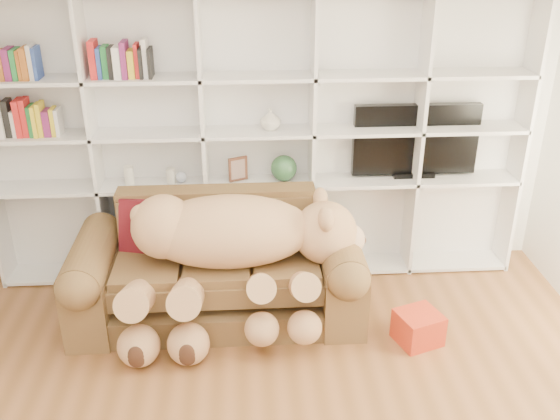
{
  "coord_description": "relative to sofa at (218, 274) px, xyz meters",
  "views": [
    {
      "loc": [
        -0.13,
        -2.54,
        2.91
      ],
      "look_at": [
        0.13,
        1.63,
        0.91
      ],
      "focal_mm": 40.0,
      "sensor_mm": 36.0,
      "label": 1
    }
  ],
  "objects": [
    {
      "name": "shelf_vase",
      "position": [
        0.45,
        0.63,
        1.05
      ],
      "size": [
        0.19,
        0.19,
        0.17
      ],
      "primitive_type": "imported",
      "rotation": [
        0.0,
        0.0,
        0.17
      ],
      "color": "beige",
      "rests_on": "bookshelf"
    },
    {
      "name": "teddy_bear",
      "position": [
        0.11,
        -0.19,
        0.32
      ],
      "size": [
        1.84,
        0.96,
        1.07
      ],
      "rotation": [
        0.0,
        0.0,
        -0.16
      ],
      "color": "tan",
      "rests_on": "sofa"
    },
    {
      "name": "snow_globe",
      "position": [
        -0.3,
        0.63,
        0.56
      ],
      "size": [
        0.09,
        0.09,
        0.09
      ],
      "primitive_type": "sphere",
      "color": "silver",
      "rests_on": "bookshelf"
    },
    {
      "name": "sofa",
      "position": [
        0.0,
        0.0,
        0.0
      ],
      "size": [
        2.22,
        0.96,
        0.93
      ],
      "color": "brown",
      "rests_on": "floor"
    },
    {
      "name": "picture_frame",
      "position": [
        0.18,
        0.63,
        0.63
      ],
      "size": [
        0.16,
        0.09,
        0.21
      ],
      "primitive_type": "cube",
      "rotation": [
        0.0,
        0.0,
        0.42
      ],
      "color": "#512B1B",
      "rests_on": "bookshelf"
    },
    {
      "name": "figurine_tall",
      "position": [
        -0.73,
        0.63,
        0.59
      ],
      "size": [
        0.09,
        0.09,
        0.16
      ],
      "primitive_type": "cylinder",
      "rotation": [
        0.0,
        0.0,
        -0.1
      ],
      "color": "beige",
      "rests_on": "bookshelf"
    },
    {
      "name": "bookshelf",
      "position": [
        0.11,
        0.69,
        0.95
      ],
      "size": [
        4.43,
        0.35,
        2.4
      ],
      "color": "white",
      "rests_on": "floor"
    },
    {
      "name": "throw_pillow",
      "position": [
        -0.53,
        0.16,
        0.34
      ],
      "size": [
        0.48,
        0.34,
        0.46
      ],
      "primitive_type": "cube",
      "rotation": [
        -0.24,
        0.0,
        -0.24
      ],
      "color": "#5D1210",
      "rests_on": "sofa"
    },
    {
      "name": "figurine_short",
      "position": [
        -0.38,
        0.63,
        0.58
      ],
      "size": [
        0.1,
        0.1,
        0.13
      ],
      "primitive_type": "cylinder",
      "rotation": [
        0.0,
        0.0,
        0.34
      ],
      "color": "beige",
      "rests_on": "bookshelf"
    },
    {
      "name": "tv",
      "position": [
        1.67,
        0.68,
        0.82
      ],
      "size": [
        1.06,
        0.18,
        0.62
      ],
      "color": "black",
      "rests_on": "bookshelf"
    },
    {
      "name": "gift_box",
      "position": [
        1.49,
        -0.48,
        -0.23
      ],
      "size": [
        0.38,
        0.37,
        0.24
      ],
      "primitive_type": "cube",
      "rotation": [
        0.0,
        0.0,
        0.35
      ],
      "color": "red",
      "rests_on": "floor"
    },
    {
      "name": "green_vase",
      "position": [
        0.56,
        0.63,
        0.62
      ],
      "size": [
        0.22,
        0.22,
        0.22
      ],
      "primitive_type": "sphere",
      "color": "#316037",
      "rests_on": "bookshelf"
    },
    {
      "name": "wall_back",
      "position": [
        0.35,
        0.83,
        1.0
      ],
      "size": [
        5.0,
        0.02,
        2.7
      ],
      "primitive_type": "cube",
      "color": "white",
      "rests_on": "floor"
    }
  ]
}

